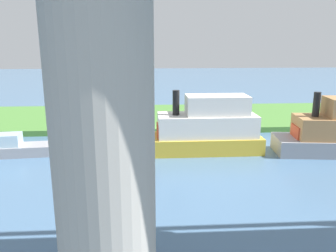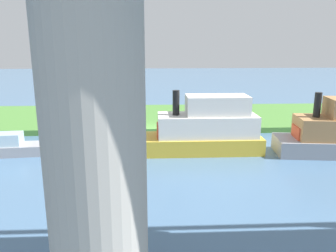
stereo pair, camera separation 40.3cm
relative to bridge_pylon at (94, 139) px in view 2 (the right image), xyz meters
name	(u,v)px [view 2 (the right image)]	position (x,y,z in m)	size (l,w,h in m)	color
ground_plane	(152,135)	(-1.62, -19.59, -5.25)	(160.00, 160.00, 0.00)	#4C7093
grassy_bank	(152,117)	(-1.62, -25.59, -5.00)	(80.00, 12.00, 0.50)	#4C8438
bridge_pylon	(94,139)	(0.00, 0.00, 0.00)	(2.94, 2.94, 10.50)	#9E998E
person_on_bank	(120,120)	(1.28, -20.41, -4.05)	(0.47, 0.47, 1.39)	#2D334C
mooring_post	(139,120)	(-0.45, -21.57, -4.37)	(0.20, 0.20, 0.75)	brown
pontoon_yellow	(204,129)	(-5.50, -14.68, -3.54)	(9.03, 3.04, 4.61)	gold
motorboat_red	(17,147)	(8.21, -14.60, -4.68)	(4.95, 2.12, 1.61)	#99999E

